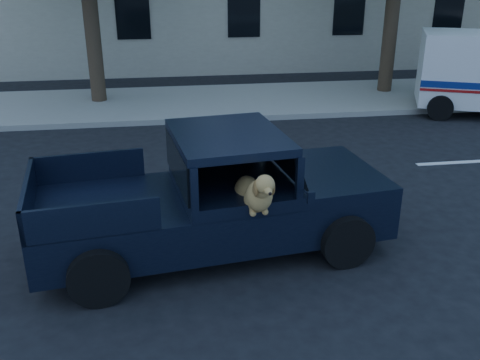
# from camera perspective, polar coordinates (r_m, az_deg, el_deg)

# --- Properties ---
(ground) EXTENTS (120.00, 120.00, 0.00)m
(ground) POSITION_cam_1_polar(r_m,az_deg,el_deg) (8.06, 8.11, -8.14)
(ground) COLOR black
(ground) RESTS_ON ground
(far_sidewalk) EXTENTS (60.00, 4.00, 0.15)m
(far_sidewalk) POSITION_cam_1_polar(r_m,az_deg,el_deg) (16.46, -0.77, 8.42)
(far_sidewalk) COLOR gray
(far_sidewalk) RESTS_ON ground
(lane_stripes) EXTENTS (21.60, 0.14, 0.01)m
(lane_stripes) POSITION_cam_1_polar(r_m,az_deg,el_deg) (11.58, 13.02, 1.30)
(lane_stripes) COLOR silver
(lane_stripes) RESTS_ON ground
(pickup_truck) EXTENTS (5.28, 2.81, 1.81)m
(pickup_truck) POSITION_cam_1_polar(r_m,az_deg,el_deg) (7.91, -3.47, -3.51)
(pickup_truck) COLOR black
(pickup_truck) RESTS_ON ground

